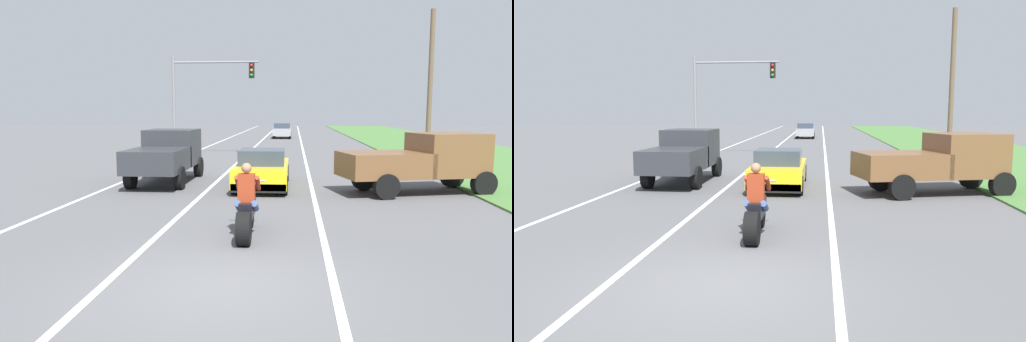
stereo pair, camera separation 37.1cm
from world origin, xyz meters
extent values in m
plane|color=#565659|center=(0.00, 0.00, 0.00)|extent=(160.00, 160.00, 0.00)
cube|color=white|center=(-5.40, 20.00, 0.00)|extent=(0.14, 120.00, 0.01)
cube|color=white|center=(1.80, 20.00, 0.00)|extent=(0.14, 120.00, 0.01)
cube|color=white|center=(-1.80, 20.00, 0.00)|extent=(0.14, 120.00, 0.01)
cube|color=#477538|center=(11.92, 20.00, 0.03)|extent=(10.00, 120.00, 0.06)
cylinder|color=black|center=(0.16, 2.30, 0.35)|extent=(0.28, 0.69, 0.69)
cylinder|color=black|center=(0.16, 3.85, 0.31)|extent=(0.12, 0.63, 0.63)
cube|color=black|center=(0.16, 3.12, 0.61)|extent=(0.28, 1.10, 0.36)
cylinder|color=#B2B2B7|center=(0.16, 3.77, 0.68)|extent=(0.08, 0.36, 0.73)
cylinder|color=#A5A5AA|center=(0.16, 3.75, 1.11)|extent=(0.70, 0.05, 0.05)
cube|color=#993319|center=(0.16, 2.89, 1.09)|extent=(0.36, 0.24, 0.60)
sphere|color=#9E7051|center=(0.16, 2.89, 1.51)|extent=(0.22, 0.22, 0.22)
cylinder|color=#384C7A|center=(-0.02, 2.92, 0.69)|extent=(0.14, 0.47, 0.32)
cylinder|color=#993319|center=(-0.06, 3.19, 1.14)|extent=(0.10, 0.51, 0.40)
cylinder|color=#384C7A|center=(0.34, 2.92, 0.69)|extent=(0.14, 0.47, 0.32)
cylinder|color=#993319|center=(0.38, 3.19, 1.14)|extent=(0.10, 0.51, 0.40)
cube|color=yellow|center=(0.05, 9.81, 0.53)|extent=(1.80, 4.30, 0.64)
cube|color=#333D4C|center=(0.05, 9.61, 1.11)|extent=(1.56, 1.70, 0.52)
cube|color=black|center=(0.05, 7.76, 0.29)|extent=(1.76, 0.20, 0.28)
cylinder|color=black|center=(-0.75, 11.41, 0.32)|extent=(0.24, 0.64, 0.64)
cylinder|color=black|center=(0.85, 11.41, 0.32)|extent=(0.24, 0.64, 0.64)
cylinder|color=black|center=(-0.75, 8.21, 0.32)|extent=(0.24, 0.64, 0.64)
cylinder|color=black|center=(0.85, 8.21, 0.32)|extent=(0.24, 0.64, 0.64)
cube|color=#2D3035|center=(-3.66, 11.58, 1.28)|extent=(1.90, 2.10, 1.40)
cube|color=#333D4C|center=(-3.66, 11.93, 1.67)|extent=(1.67, 0.29, 0.57)
cube|color=#2D3035|center=(-3.66, 9.33, 0.98)|extent=(1.90, 2.70, 0.80)
cylinder|color=black|center=(-4.53, 12.38, 0.40)|extent=(0.28, 0.80, 0.80)
cylinder|color=black|center=(-2.79, 12.38, 0.40)|extent=(0.28, 0.80, 0.80)
cylinder|color=black|center=(-4.53, 9.03, 0.40)|extent=(0.28, 0.80, 0.80)
cylinder|color=black|center=(-2.79, 9.03, 0.40)|extent=(0.28, 0.80, 0.80)
cube|color=brown|center=(6.24, 9.19, 1.28)|extent=(2.52, 2.38, 1.40)
cube|color=#333D4C|center=(6.58, 9.28, 1.67)|extent=(0.71, 1.69, 0.57)
cube|color=brown|center=(4.07, 8.61, 0.98)|extent=(3.10, 2.53, 0.80)
cylinder|color=black|center=(6.79, 10.24, 0.40)|extent=(0.85, 0.48, 0.80)
cylinder|color=black|center=(7.24, 8.55, 0.40)|extent=(0.85, 0.48, 0.80)
cylinder|color=black|center=(3.55, 9.37, 0.40)|extent=(0.85, 0.48, 0.80)
cylinder|color=black|center=(4.00, 7.69, 0.40)|extent=(0.85, 0.48, 0.80)
cylinder|color=gray|center=(-6.12, 21.61, 3.00)|extent=(0.18, 0.18, 6.00)
cylinder|color=gray|center=(-3.55, 21.61, 5.60)|extent=(5.14, 0.12, 0.12)
cube|color=black|center=(-1.38, 21.61, 5.10)|extent=(0.32, 0.24, 0.90)
sphere|color=red|center=(-1.38, 21.47, 5.38)|extent=(0.16, 0.16, 0.16)
sphere|color=orange|center=(-1.38, 21.47, 5.10)|extent=(0.16, 0.16, 0.16)
sphere|color=green|center=(-1.38, 21.47, 4.82)|extent=(0.16, 0.16, 0.16)
cylinder|color=brown|center=(8.01, 18.02, 3.88)|extent=(0.24, 0.24, 7.75)
cube|color=#99999E|center=(-0.02, 40.92, 0.65)|extent=(1.76, 4.00, 0.70)
cube|color=#333D4C|center=(-0.02, 40.72, 1.25)|extent=(1.56, 2.00, 0.50)
cylinder|color=black|center=(-0.82, 42.32, 0.30)|extent=(0.20, 0.60, 0.60)
cylinder|color=black|center=(0.78, 42.32, 0.30)|extent=(0.20, 0.60, 0.60)
cylinder|color=black|center=(-0.82, 39.52, 0.30)|extent=(0.20, 0.60, 0.60)
cylinder|color=black|center=(0.78, 39.52, 0.30)|extent=(0.20, 0.60, 0.60)
camera|label=1|loc=(1.15, -7.03, 2.70)|focal=33.41mm
camera|label=2|loc=(1.52, -7.00, 2.70)|focal=33.41mm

